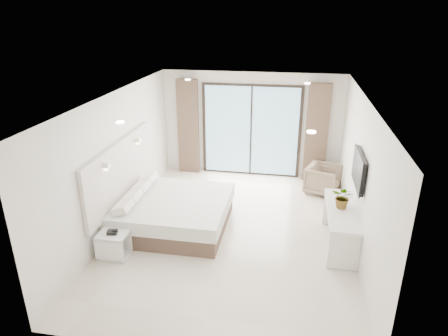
{
  "coord_description": "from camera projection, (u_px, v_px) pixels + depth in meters",
  "views": [
    {
      "loc": [
        1.07,
        -6.82,
        4.15
      ],
      "look_at": [
        -0.23,
        0.4,
        1.2
      ],
      "focal_mm": 32.0,
      "sensor_mm": 36.0,
      "label": 1
    }
  ],
  "objects": [
    {
      "name": "nightstand",
      "position": [
        114.0,
        245.0,
        7.09
      ],
      "size": [
        0.52,
        0.42,
        0.47
      ],
      "rotation": [
        0.0,
        0.0,
        -0.0
      ],
      "color": "white",
      "rests_on": "ground"
    },
    {
      "name": "armchair",
      "position": [
        323.0,
        178.0,
        9.53
      ],
      "size": [
        0.88,
        0.91,
        0.75
      ],
      "primitive_type": "imported",
      "rotation": [
        0.0,
        0.0,
        1.24
      ],
      "color": "#8E6F5D",
      "rests_on": "ground"
    },
    {
      "name": "bed",
      "position": [
        173.0,
        212.0,
        8.06
      ],
      "size": [
        2.18,
        2.07,
        0.75
      ],
      "color": "brown",
      "rests_on": "ground"
    },
    {
      "name": "ground",
      "position": [
        232.0,
        232.0,
        7.96
      ],
      "size": [
        6.2,
        6.2,
        0.0
      ],
      "primitive_type": "plane",
      "color": "beige",
      "rests_on": "ground"
    },
    {
      "name": "plant",
      "position": [
        343.0,
        200.0,
        7.21
      ],
      "size": [
        0.52,
        0.54,
        0.33
      ],
      "primitive_type": "imported",
      "rotation": [
        0.0,
        0.0,
        -0.42
      ],
      "color": "#33662D",
      "rests_on": "console_desk"
    },
    {
      "name": "room_shell",
      "position": [
        229.0,
        145.0,
        8.08
      ],
      "size": [
        4.62,
        6.22,
        2.72
      ],
      "color": "silver",
      "rests_on": "ground"
    },
    {
      "name": "console_desk",
      "position": [
        341.0,
        218.0,
        7.31
      ],
      "size": [
        0.53,
        1.71,
        0.77
      ],
      "color": "white",
      "rests_on": "ground"
    },
    {
      "name": "phone",
      "position": [
        112.0,
        232.0,
        6.99
      ],
      "size": [
        0.2,
        0.17,
        0.06
      ],
      "primitive_type": "cube",
      "rotation": [
        0.0,
        0.0,
        0.19
      ],
      "color": "black",
      "rests_on": "nightstand"
    }
  ]
}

